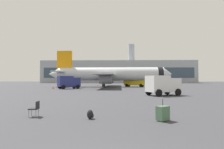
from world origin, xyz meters
TOP-DOWN VIEW (x-y plane):
  - airplane_at_gate at (-1.75, 48.99)m, footprint 35.67×32.10m
  - service_truck at (-10.72, 37.93)m, footprint 5.20×4.54m
  - fuel_truck at (5.41, 50.26)m, footprint 6.46×4.31m
  - cargo_van at (6.29, 20.85)m, footprint 4.83×3.80m
  - safety_cone_near at (-14.55, 38.69)m, footprint 0.44×0.44m
  - safety_cone_mid at (-5.78, 54.14)m, footprint 0.44×0.44m
  - safety_cone_far at (9.66, 56.75)m, footprint 0.44×0.44m
  - safety_cone_outer at (-14.67, 42.75)m, footprint 0.44×0.44m
  - rolling_suitcase at (2.57, 6.10)m, footprint 0.75×0.71m
  - traveller_backpack at (-1.15, 6.47)m, footprint 0.36×0.40m
  - gate_chair at (-4.32, 6.93)m, footprint 0.51×0.51m
  - terminal_building at (1.23, 120.98)m, footprint 98.66×22.65m

SIDE VIEW (x-z plane):
  - traveller_backpack at x=-1.15m, z-range -0.01..0.47m
  - safety_cone_mid at x=-5.78m, z-range -0.01..0.64m
  - safety_cone_near at x=-14.55m, z-range -0.01..0.75m
  - safety_cone_far at x=9.66m, z-range -0.01..0.75m
  - safety_cone_outer at x=-14.67m, z-range -0.01..0.78m
  - rolling_suitcase at x=2.57m, z-range -0.16..0.94m
  - gate_chair at x=-4.32m, z-range 0.07..0.93m
  - cargo_van at x=6.29m, z-range 0.15..2.75m
  - service_truck at x=-10.72m, z-range 0.16..3.05m
  - fuel_truck at x=5.41m, z-range 0.17..3.37m
  - airplane_at_gate at x=-1.75m, z-range -1.59..8.91m
  - terminal_building at x=1.23m, z-range -5.91..20.34m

